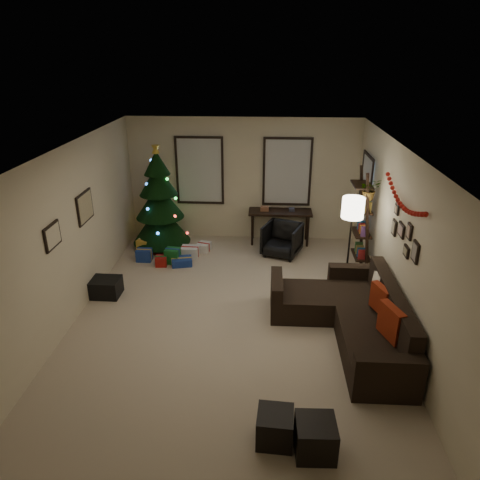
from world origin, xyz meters
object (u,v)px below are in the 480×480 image
sofa (352,317)px  bookshelf (363,226)px  desk (280,215)px  christmas_tree (160,205)px  desk_chair (282,239)px

sofa → bookshelf: 2.15m
desk → bookshelf: bearing=-44.9°
christmas_tree → desk_chair: (2.61, -0.30, -0.61)m
desk_chair → christmas_tree: bearing=-165.8°
sofa → christmas_tree: bearing=139.3°
sofa → bookshelf: bearing=77.2°
christmas_tree → sofa: 4.79m
bookshelf → christmas_tree: bearing=164.6°
desk_chair → bookshelf: bookshelf is taller
desk → desk_chair: bearing=-86.9°
christmas_tree → desk: (2.57, 0.35, -0.30)m
christmas_tree → bookshelf: (4.04, -1.11, 0.05)m
christmas_tree → desk: size_ratio=1.67×
sofa → desk: bearing=106.5°
christmas_tree → desk_chair: size_ratio=3.36×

